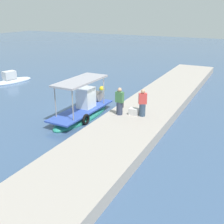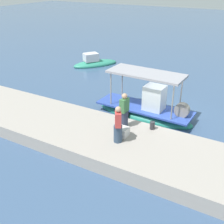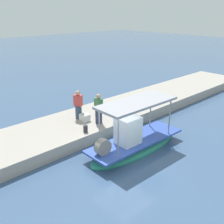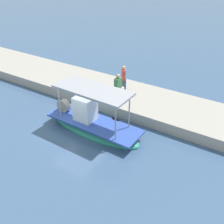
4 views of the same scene
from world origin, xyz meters
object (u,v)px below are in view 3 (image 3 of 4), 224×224
Objects in this scene: fisherman_near_bollard at (99,110)px; cargo_crate at (85,117)px; fisherman_by_crate at (78,106)px; mooring_bollard at (85,129)px; main_fishing_boat at (134,142)px.

cargo_crate is at bearing -64.67° from fisherman_near_bollard.
mooring_bollard is (0.92, 1.84, -0.60)m from fisherman_by_crate.
main_fishing_boat reaches higher than cargo_crate.
fisherman_near_bollard reaches higher than cargo_crate.
fisherman_by_crate is (0.42, -1.39, -0.01)m from fisherman_near_bollard.
fisherman_near_bollard is 1.02× the size of fisherman_by_crate.
main_fishing_boat is at bearing 90.19° from fisherman_near_bollard.
mooring_bollard is 1.59m from cargo_crate.
main_fishing_boat is 2.97m from fisherman_near_bollard.
fisherman_near_bollard is at bearing 106.67° from fisherman_by_crate.
main_fishing_boat is 2.73m from mooring_bollard.
main_fishing_boat is 3.67m from cargo_crate.
fisherman_by_crate is at bearing -87.54° from cargo_crate.
cargo_crate is (-0.94, -1.28, 0.01)m from mooring_bollard.
fisherman_near_bollard is at bearing -89.81° from main_fishing_boat.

